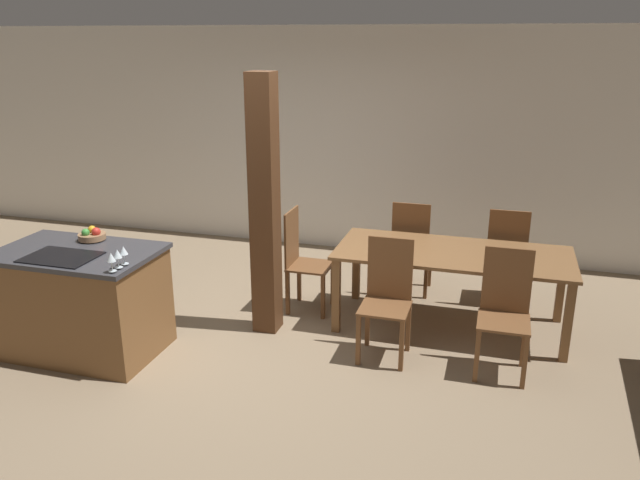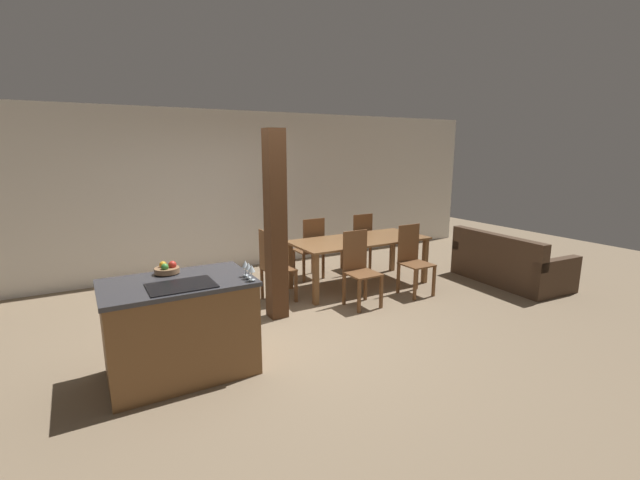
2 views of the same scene
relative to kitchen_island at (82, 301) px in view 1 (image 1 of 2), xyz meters
The scene contains 14 objects.
ground_plane 1.45m from the kitchen_island, 21.06° to the left, with size 16.00×16.00×0.00m, color #847056.
wall_back 3.66m from the kitchen_island, 68.74° to the left, with size 11.20×0.08×2.70m.
kitchen_island is the anchor object (origin of this frame).
fruit_bowl 0.57m from the kitchen_island, 96.53° to the left, with size 0.23×0.23×0.11m.
wine_glass_near 0.88m from the kitchen_island, 30.55° to the right, with size 0.07×0.07×0.14m.
wine_glass_middle 0.85m from the kitchen_island, 24.35° to the right, with size 0.07×0.07×0.14m.
wine_glass_far 0.83m from the kitchen_island, 17.47° to the right, with size 0.07×0.07×0.14m.
dining_table 3.24m from the kitchen_island, 24.54° to the left, with size 2.09×0.92×0.73m.
dining_chair_near_left 2.56m from the kitchen_island, 15.01° to the left, with size 0.40×0.40×1.00m.
dining_chair_near_right 3.48m from the kitchen_island, 11.00° to the left, with size 0.40×0.40×1.00m.
dining_chair_far_left 3.20m from the kitchen_island, 39.29° to the left, with size 0.40×0.40×1.00m.
dining_chair_far_right 3.97m from the kitchen_island, 30.67° to the left, with size 0.40×0.40×1.00m.
dining_chair_head_end 2.03m from the kitchen_island, 41.50° to the left, with size 0.40×0.40×1.00m.
timber_post 1.73m from the kitchen_island, 31.69° to the left, with size 0.22×0.22×2.30m.
Camera 1 is at (2.00, -4.55, 2.58)m, focal length 35.00 mm.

